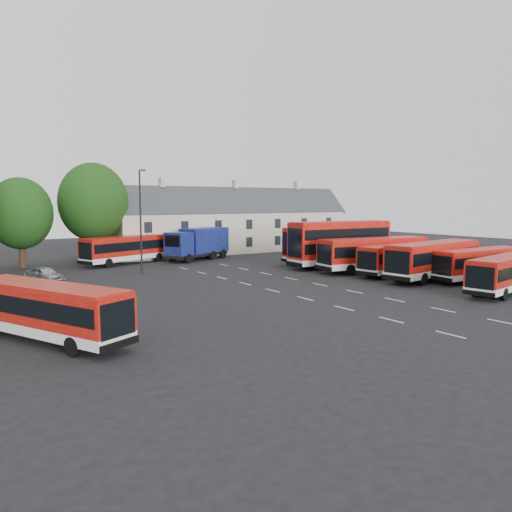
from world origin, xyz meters
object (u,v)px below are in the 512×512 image
object	(u,v)px
box_truck	(198,242)
lamppost	(141,218)
bus_west	(46,307)
silver_car	(45,275)
bus_dd_south	(340,241)
bus_row_a	(507,271)

from	to	relation	value
box_truck	lamppost	size ratio (longest dim) A/B	0.90
bus_west	silver_car	bearing A→B (deg)	-35.47
bus_west	lamppost	world-z (taller)	lamppost
bus_dd_south	silver_car	size ratio (longest dim) A/B	2.92
bus_dd_south	bus_west	distance (m)	34.91
bus_row_a	box_truck	bearing A→B (deg)	97.10
box_truck	silver_car	distance (m)	20.70
bus_row_a	lamppost	world-z (taller)	lamppost
bus_row_a	bus_west	distance (m)	32.92
silver_car	lamppost	bearing A→B (deg)	-17.44
bus_row_a	box_truck	size ratio (longest dim) A/B	1.13
bus_row_a	bus_dd_south	size ratio (longest dim) A/B	0.85
bus_dd_south	lamppost	bearing A→B (deg)	162.24
bus_row_a	box_truck	distance (m)	34.36
bus_dd_south	box_truck	xyz separation A→B (m)	(-9.57, 14.48, -0.66)
box_truck	lamppost	world-z (taller)	lamppost
bus_row_a	lamppost	xyz separation A→B (m)	(-19.38, 26.03, 3.70)
bus_dd_south	lamppost	xyz separation A→B (m)	(-19.53, 7.46, 2.61)
bus_row_a	lamppost	bearing A→B (deg)	117.86
bus_row_a	bus_west	bearing A→B (deg)	160.79
lamppost	box_truck	bearing A→B (deg)	35.16
bus_west	silver_car	xyz separation A→B (m)	(3.83, 19.32, -1.04)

